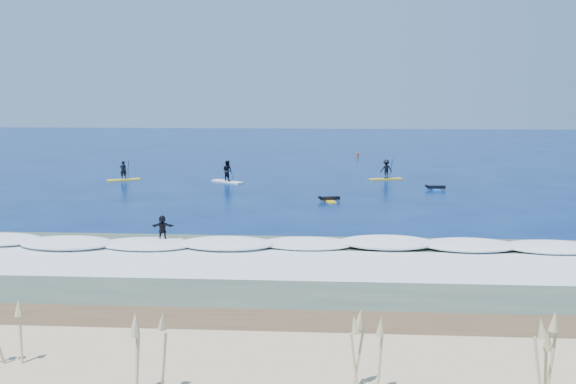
# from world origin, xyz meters

# --- Properties ---
(ground) EXTENTS (160.00, 160.00, 0.00)m
(ground) POSITION_xyz_m (0.00, 0.00, 0.00)
(ground) COLOR #031643
(ground) RESTS_ON ground
(wet_sand_strip) EXTENTS (90.00, 5.00, 0.08)m
(wet_sand_strip) POSITION_xyz_m (0.00, -21.50, 0.00)
(wet_sand_strip) COLOR #4B3523
(wet_sand_strip) RESTS_ON ground
(shallow_water) EXTENTS (90.00, 13.00, 0.01)m
(shallow_water) POSITION_xyz_m (0.00, -14.00, 0.01)
(shallow_water) COLOR #334636
(shallow_water) RESTS_ON ground
(breaking_wave) EXTENTS (40.00, 6.00, 0.30)m
(breaking_wave) POSITION_xyz_m (0.00, -10.00, 0.00)
(breaking_wave) COLOR white
(breaking_wave) RESTS_ON ground
(whitewater) EXTENTS (34.00, 5.00, 0.02)m
(whitewater) POSITION_xyz_m (0.00, -13.00, 0.00)
(whitewater) COLOR silver
(whitewater) RESTS_ON ground
(dune_grass) EXTENTS (40.00, 4.00, 1.70)m
(dune_grass) POSITION_xyz_m (0.00, -27.00, 1.85)
(dune_grass) COLOR tan
(dune_grass) RESTS_ON dune
(sup_paddler_left) EXTENTS (2.74, 1.87, 1.92)m
(sup_paddler_left) POSITION_xyz_m (-15.38, 12.07, 0.60)
(sup_paddler_left) COLOR yellow
(sup_paddler_left) RESTS_ON ground
(sup_paddler_center) EXTENTS (2.91, 2.29, 2.10)m
(sup_paddler_center) POSITION_xyz_m (-6.39, 11.61, 0.79)
(sup_paddler_center) COLOR white
(sup_paddler_center) RESTS_ON ground
(sup_paddler_right) EXTENTS (2.92, 1.42, 1.99)m
(sup_paddler_right) POSITION_xyz_m (6.96, 13.92, 0.78)
(sup_paddler_right) COLOR gold
(sup_paddler_right) RESTS_ON ground
(prone_paddler_near) EXTENTS (1.55, 2.04, 0.41)m
(prone_paddler_near) POSITION_xyz_m (2.08, 3.19, 0.14)
(prone_paddler_near) COLOR yellow
(prone_paddler_near) RESTS_ON ground
(prone_paddler_far) EXTENTS (1.58, 2.01, 0.42)m
(prone_paddler_far) POSITION_xyz_m (10.29, 8.70, 0.14)
(prone_paddler_far) COLOR blue
(prone_paddler_far) RESTS_ON ground
(wave_surfer) EXTENTS (1.88, 0.63, 1.34)m
(wave_surfer) POSITION_xyz_m (-6.34, -9.63, 0.77)
(wave_surfer) COLOR white
(wave_surfer) RESTS_ON breaking_wave
(marker_buoy) EXTENTS (0.27, 0.27, 0.64)m
(marker_buoy) POSITION_xyz_m (5.28, 31.58, 0.28)
(marker_buoy) COLOR red
(marker_buoy) RESTS_ON ground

